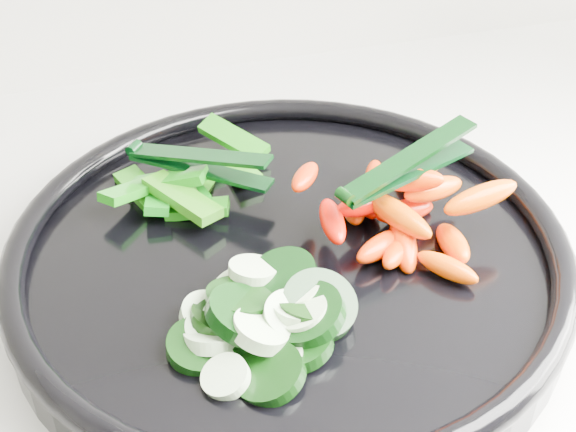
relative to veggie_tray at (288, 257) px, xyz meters
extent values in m
cube|color=silver|center=(0.05, 0.03, -0.04)|extent=(2.02, 0.62, 0.03)
cylinder|color=black|center=(0.00, 0.00, -0.01)|extent=(0.38, 0.38, 0.02)
torus|color=black|center=(0.00, 0.00, 0.01)|extent=(0.38, 0.38, 0.02)
cylinder|color=black|center=(-0.04, -0.10, 0.01)|extent=(0.05, 0.05, 0.03)
cylinder|color=#DCF7C6|center=(-0.06, -0.10, 0.01)|extent=(0.04, 0.04, 0.02)
cylinder|color=black|center=(-0.06, -0.06, 0.01)|extent=(0.06, 0.06, 0.03)
cylinder|color=beige|center=(-0.07, -0.07, 0.01)|extent=(0.03, 0.03, 0.02)
cylinder|color=black|center=(-0.06, -0.06, 0.01)|extent=(0.04, 0.04, 0.02)
cylinder|color=#B3CEA5|center=(-0.06, -0.05, 0.01)|extent=(0.04, 0.04, 0.02)
cylinder|color=black|center=(-0.02, -0.09, 0.01)|extent=(0.05, 0.05, 0.02)
cylinder|color=beige|center=(-0.03, -0.09, 0.01)|extent=(0.04, 0.04, 0.02)
cylinder|color=black|center=(-0.04, -0.04, 0.01)|extent=(0.05, 0.05, 0.02)
cylinder|color=#D2EFBF|center=(-0.04, -0.03, 0.01)|extent=(0.05, 0.04, 0.02)
cylinder|color=black|center=(-0.05, -0.06, 0.01)|extent=(0.05, 0.05, 0.01)
cylinder|color=beige|center=(-0.05, -0.05, 0.01)|extent=(0.04, 0.04, 0.01)
cylinder|color=black|center=(-0.07, -0.07, 0.01)|extent=(0.05, 0.05, 0.02)
cylinder|color=beige|center=(-0.06, -0.06, 0.01)|extent=(0.04, 0.04, 0.02)
cylinder|color=black|center=(-0.06, -0.05, 0.01)|extent=(0.05, 0.05, 0.02)
cylinder|color=beige|center=(-0.06, -0.05, 0.01)|extent=(0.04, 0.04, 0.02)
cylinder|color=black|center=(-0.01, -0.07, 0.02)|extent=(0.06, 0.06, 0.03)
cylinder|color=beige|center=(-0.01, -0.07, 0.02)|extent=(0.04, 0.04, 0.02)
cylinder|color=black|center=(-0.04, -0.05, 0.02)|extent=(0.06, 0.06, 0.02)
cylinder|color=#D9FBC9|center=(-0.03, -0.03, 0.02)|extent=(0.04, 0.04, 0.02)
cylinder|color=black|center=(-0.04, -0.06, 0.02)|extent=(0.06, 0.06, 0.03)
cylinder|color=#D8EEBE|center=(-0.04, -0.08, 0.02)|extent=(0.04, 0.04, 0.03)
cylinder|color=black|center=(0.00, -0.07, 0.02)|extent=(0.06, 0.06, 0.03)
cylinder|color=#CAEBBC|center=(-0.02, -0.07, 0.02)|extent=(0.04, 0.04, 0.02)
cylinder|color=black|center=(-0.01, -0.04, 0.02)|extent=(0.05, 0.05, 0.02)
cylinder|color=beige|center=(-0.01, -0.05, 0.02)|extent=(0.04, 0.04, 0.02)
cylinder|color=black|center=(-0.01, -0.07, 0.02)|extent=(0.06, 0.06, 0.02)
cylinder|color=beige|center=(-0.02, -0.07, 0.02)|extent=(0.04, 0.04, 0.01)
ellipsoid|color=#FB2C00|center=(0.07, -0.02, 0.01)|extent=(0.03, 0.06, 0.03)
ellipsoid|color=#F82A00|center=(0.06, -0.02, 0.01)|extent=(0.05, 0.04, 0.02)
ellipsoid|color=#F14900|center=(0.09, -0.05, 0.01)|extent=(0.04, 0.04, 0.02)
ellipsoid|color=red|center=(0.07, 0.03, 0.01)|extent=(0.02, 0.05, 0.02)
ellipsoid|color=#FF4C00|center=(0.10, -0.03, 0.01)|extent=(0.03, 0.05, 0.03)
ellipsoid|color=red|center=(0.06, 0.03, 0.01)|extent=(0.03, 0.05, 0.02)
ellipsoid|color=#F55200|center=(0.06, -0.03, 0.01)|extent=(0.04, 0.04, 0.02)
ellipsoid|color=red|center=(0.09, 0.01, 0.01)|extent=(0.05, 0.03, 0.03)
ellipsoid|color=#DE4200|center=(0.11, 0.05, 0.01)|extent=(0.02, 0.04, 0.02)
ellipsoid|color=#E53600|center=(0.08, 0.05, 0.01)|extent=(0.03, 0.05, 0.02)
ellipsoid|color=#FF0F00|center=(0.03, 0.00, 0.03)|extent=(0.03, 0.05, 0.02)
ellipsoid|color=#FE3200|center=(0.10, 0.03, 0.03)|extent=(0.04, 0.05, 0.03)
ellipsoid|color=#E14000|center=(0.07, 0.02, 0.03)|extent=(0.03, 0.04, 0.02)
ellipsoid|color=#EB5300|center=(0.07, -0.01, 0.03)|extent=(0.04, 0.06, 0.02)
ellipsoid|color=#FF1800|center=(0.06, 0.01, 0.03)|extent=(0.05, 0.03, 0.02)
ellipsoid|color=#E55D00|center=(0.11, 0.01, 0.03)|extent=(0.06, 0.03, 0.02)
ellipsoid|color=#F33F00|center=(0.09, 0.01, 0.04)|extent=(0.05, 0.04, 0.03)
ellipsoid|color=#EA2A00|center=(0.02, 0.03, 0.04)|extent=(0.03, 0.04, 0.02)
ellipsoid|color=#EF5E00|center=(0.10, 0.02, 0.04)|extent=(0.05, 0.03, 0.02)
ellipsoid|color=#FF6500|center=(0.12, -0.02, 0.04)|extent=(0.06, 0.03, 0.03)
cube|color=#09670C|center=(-0.05, 0.09, 0.01)|extent=(0.03, 0.06, 0.02)
cube|color=#246F0A|center=(-0.04, 0.08, 0.01)|extent=(0.04, 0.06, 0.03)
cube|color=#16730B|center=(-0.01, 0.10, 0.01)|extent=(0.03, 0.05, 0.02)
cube|color=#1B6E0A|center=(-0.05, 0.06, 0.01)|extent=(0.05, 0.03, 0.01)
cube|color=#09640B|center=(-0.05, 0.09, 0.01)|extent=(0.06, 0.04, 0.02)
cube|color=#27730A|center=(-0.08, 0.09, 0.01)|extent=(0.04, 0.05, 0.01)
cube|color=#0A6D11|center=(-0.07, 0.08, 0.01)|extent=(0.03, 0.06, 0.03)
cube|color=#0E6F0A|center=(-0.07, 0.08, 0.02)|extent=(0.06, 0.04, 0.03)
cube|color=#136509|center=(-0.09, 0.08, 0.02)|extent=(0.05, 0.04, 0.02)
cube|color=#1C750B|center=(-0.06, 0.06, 0.02)|extent=(0.05, 0.07, 0.01)
cube|color=#0D6209|center=(-0.01, 0.13, 0.02)|extent=(0.05, 0.06, 0.02)
cylinder|color=black|center=(0.03, -0.01, 0.05)|extent=(0.01, 0.01, 0.01)
cube|color=black|center=(0.08, 0.01, 0.05)|extent=(0.11, 0.05, 0.00)
cube|color=black|center=(0.08, 0.01, 0.06)|extent=(0.11, 0.05, 0.02)
cylinder|color=black|center=(-0.08, 0.12, 0.03)|extent=(0.01, 0.01, 0.01)
cube|color=black|center=(-0.04, 0.08, 0.02)|extent=(0.10, 0.08, 0.00)
cube|color=black|center=(-0.04, 0.08, 0.04)|extent=(0.09, 0.08, 0.02)
camera|label=1|loc=(-0.11, -0.39, 0.35)|focal=50.00mm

